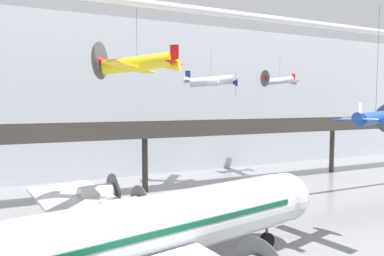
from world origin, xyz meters
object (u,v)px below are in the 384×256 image
(suspended_plane_white_twin, at_px, (211,81))
(suspended_plane_yellow_lowwing, at_px, (137,64))
(airliner_silver_main, at_px, (120,236))
(suspended_plane_blue_trainer, at_px, (376,118))
(suspended_plane_silver_racer, at_px, (280,81))

(suspended_plane_white_twin, distance_m, suspended_plane_yellow_lowwing, 19.97)
(airliner_silver_main, height_order, suspended_plane_yellow_lowwing, suspended_plane_yellow_lowwing)
(suspended_plane_white_twin, distance_m, suspended_plane_blue_trainer, 23.12)
(suspended_plane_yellow_lowwing, relative_size, suspended_plane_silver_racer, 1.06)
(suspended_plane_silver_racer, bearing_deg, suspended_plane_yellow_lowwing, 35.13)
(suspended_plane_yellow_lowwing, bearing_deg, airliner_silver_main, 103.19)
(airliner_silver_main, xyz_separation_m, suspended_plane_silver_racer, (29.52, 24.39, 10.48))
(airliner_silver_main, height_order, suspended_plane_blue_trainer, suspended_plane_blue_trainer)
(suspended_plane_blue_trainer, height_order, suspended_plane_silver_racer, suspended_plane_silver_racer)
(suspended_plane_white_twin, xyz_separation_m, suspended_plane_silver_racer, (12.58, 1.92, 0.52))
(suspended_plane_white_twin, relative_size, suspended_plane_silver_racer, 1.14)
(suspended_plane_blue_trainer, distance_m, suspended_plane_silver_racer, 27.14)
(suspended_plane_yellow_lowwing, bearing_deg, suspended_plane_white_twin, -98.93)
(suspended_plane_blue_trainer, xyz_separation_m, suspended_plane_silver_racer, (10.52, 24.60, 4.49))
(airliner_silver_main, relative_size, suspended_plane_blue_trainer, 3.70)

